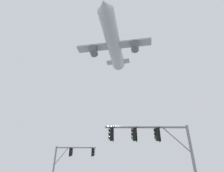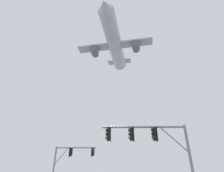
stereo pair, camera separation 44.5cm
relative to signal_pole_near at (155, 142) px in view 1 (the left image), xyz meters
name	(u,v)px [view 1 (the left image)]	position (x,y,z in m)	size (l,w,h in m)	color
signal_pole_near	(155,142)	(0.00, 0.00, 0.00)	(6.14, 0.71, 5.60)	gray
signal_pole_far	(69,160)	(-7.37, 10.63, 0.14)	(4.93, 0.65, 6.03)	gray
airplane	(113,43)	(-0.44, 30.40, 36.01)	(22.64, 29.30, 8.03)	#B7BCC6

